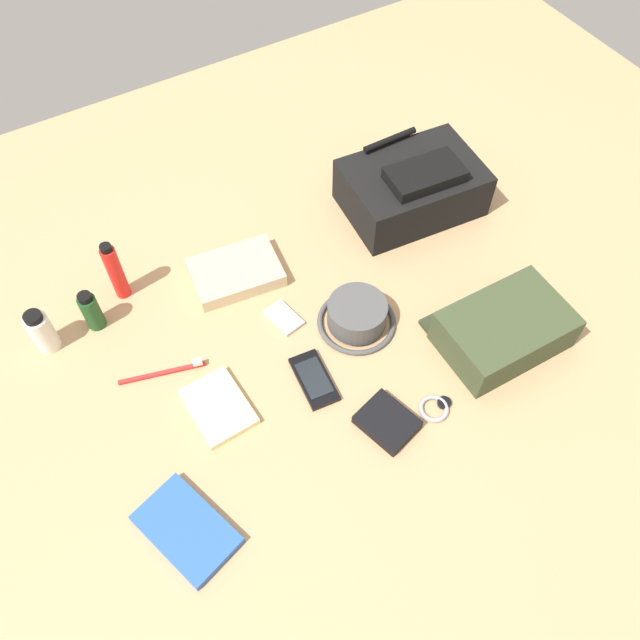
% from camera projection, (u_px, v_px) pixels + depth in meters
% --- Properties ---
extents(ground_plane, '(2.64, 2.02, 0.02)m').
position_uv_depth(ground_plane, '(320.00, 333.00, 1.45)').
color(ground_plane, tan).
rests_on(ground_plane, ground).
extents(backpack, '(0.34, 0.25, 0.15)m').
position_uv_depth(backpack, '(412.00, 187.00, 1.60)').
color(backpack, black).
rests_on(backpack, ground_plane).
extents(toiletry_pouch, '(0.27, 0.22, 0.09)m').
position_uv_depth(toiletry_pouch, '(503.00, 329.00, 1.39)').
color(toiletry_pouch, '#384228').
rests_on(toiletry_pouch, ground_plane).
extents(bucket_hat, '(0.17, 0.17, 0.07)m').
position_uv_depth(bucket_hat, '(357.00, 316.00, 1.43)').
color(bucket_hat, '#4A4A4A').
rests_on(bucket_hat, ground_plane).
extents(toothpaste_tube, '(0.05, 0.05, 0.11)m').
position_uv_depth(toothpaste_tube, '(42.00, 331.00, 1.37)').
color(toothpaste_tube, white).
rests_on(toothpaste_tube, ground_plane).
extents(shampoo_bottle, '(0.04, 0.04, 0.11)m').
position_uv_depth(shampoo_bottle, '(91.00, 311.00, 1.41)').
color(shampoo_bottle, '#19471E').
rests_on(shampoo_bottle, ground_plane).
extents(sunscreen_spray, '(0.03, 0.03, 0.16)m').
position_uv_depth(sunscreen_spray, '(115.00, 271.00, 1.43)').
color(sunscreen_spray, red).
rests_on(sunscreen_spray, ground_plane).
extents(paperback_novel, '(0.16, 0.21, 0.02)m').
position_uv_depth(paperback_novel, '(187.00, 529.00, 1.18)').
color(paperback_novel, blue).
rests_on(paperback_novel, ground_plane).
extents(cell_phone, '(0.08, 0.14, 0.01)m').
position_uv_depth(cell_phone, '(314.00, 379.00, 1.36)').
color(cell_phone, black).
rests_on(cell_phone, ground_plane).
extents(media_player, '(0.07, 0.09, 0.01)m').
position_uv_depth(media_player, '(284.00, 318.00, 1.45)').
color(media_player, '#B7B7BC').
rests_on(media_player, ground_plane).
extents(wristwatch, '(0.07, 0.06, 0.01)m').
position_uv_depth(wristwatch, '(435.00, 408.00, 1.32)').
color(wristwatch, '#99999E').
rests_on(wristwatch, ground_plane).
extents(toothbrush, '(0.18, 0.06, 0.02)m').
position_uv_depth(toothbrush, '(167.00, 371.00, 1.37)').
color(toothbrush, red).
rests_on(toothbrush, ground_plane).
extents(wallet, '(0.12, 0.13, 0.02)m').
position_uv_depth(wallet, '(386.00, 422.00, 1.30)').
color(wallet, black).
rests_on(wallet, ground_plane).
extents(notepad, '(0.12, 0.16, 0.02)m').
position_uv_depth(notepad, '(218.00, 407.00, 1.32)').
color(notepad, beige).
rests_on(notepad, ground_plane).
extents(folded_towel, '(0.22, 0.17, 0.04)m').
position_uv_depth(folded_towel, '(236.00, 272.00, 1.51)').
color(folded_towel, '#C6B289').
rests_on(folded_towel, ground_plane).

